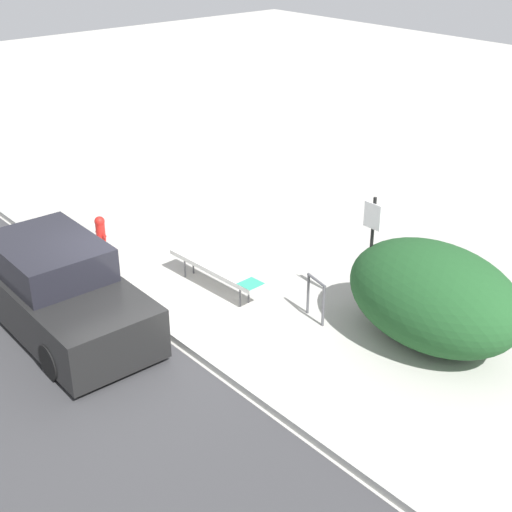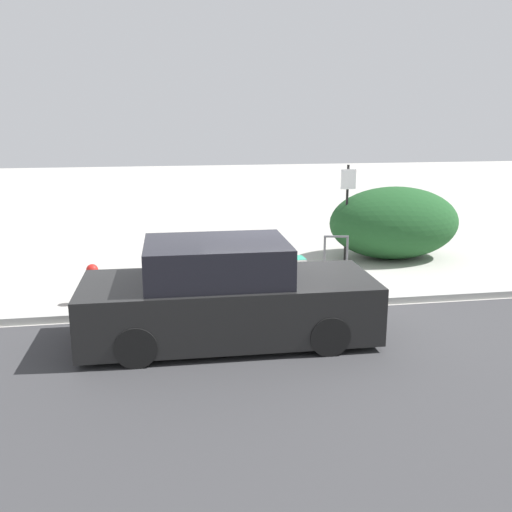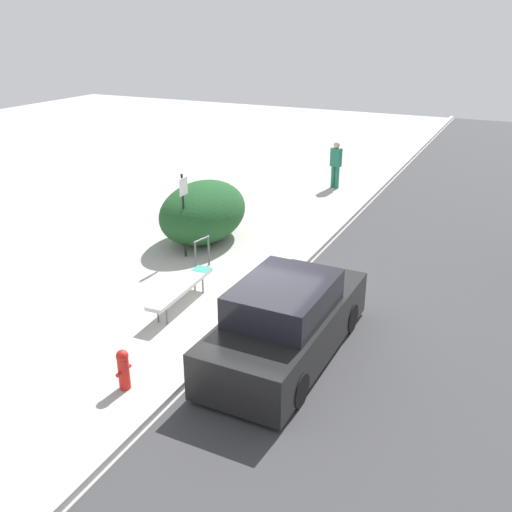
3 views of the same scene
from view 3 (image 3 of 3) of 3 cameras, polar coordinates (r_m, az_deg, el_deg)
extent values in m
plane|color=#ADAAA3|center=(12.49, -0.48, -6.06)|extent=(60.00, 60.00, 0.00)
cube|color=#38383A|center=(11.51, 23.66, -10.87)|extent=(60.00, 10.00, 0.01)
cube|color=#A8A8A3|center=(12.45, -0.48, -5.80)|extent=(60.00, 0.20, 0.13)
cylinder|color=#515156|center=(12.24, -8.92, -5.86)|extent=(0.04, 0.04, 0.42)
cylinder|color=#515156|center=(13.51, -5.34, -2.84)|extent=(0.04, 0.04, 0.42)
cylinder|color=#515156|center=(12.35, -9.78, -5.66)|extent=(0.04, 0.04, 0.42)
cylinder|color=#515156|center=(13.60, -6.14, -2.68)|extent=(0.04, 0.04, 0.42)
cube|color=silver|center=(12.80, -7.52, -3.17)|extent=(2.36, 0.51, 0.09)
cube|color=teal|center=(13.56, -5.45, -1.31)|extent=(0.38, 0.40, 0.01)
cylinder|color=#515156|center=(14.57, -6.07, -0.08)|extent=(0.05, 0.05, 0.80)
cylinder|color=#515156|center=(14.91, -4.76, 0.50)|extent=(0.05, 0.05, 0.80)
cylinder|color=#515156|center=(14.59, -5.46, 1.66)|extent=(0.55, 0.16, 0.05)
cylinder|color=black|center=(15.29, -7.24, 3.96)|extent=(0.06, 0.06, 2.30)
cube|color=white|center=(15.03, -7.26, 6.90)|extent=(0.36, 0.02, 0.46)
cylinder|color=red|center=(10.36, -13.07, -11.37)|extent=(0.20, 0.20, 0.60)
sphere|color=red|center=(10.17, -13.24, -9.70)|extent=(0.22, 0.22, 0.22)
cylinder|color=red|center=(10.24, -13.58, -11.46)|extent=(0.08, 0.07, 0.07)
cylinder|color=red|center=(10.42, -12.62, -10.72)|extent=(0.08, 0.07, 0.07)
ellipsoid|color=#1E4C23|center=(16.47, -5.29, 4.40)|extent=(3.19, 2.17, 1.75)
cylinder|color=#267259|center=(22.10, 8.10, 7.77)|extent=(0.16, 0.16, 0.84)
cylinder|color=#267259|center=(22.20, 7.71, 7.86)|extent=(0.16, 0.16, 0.84)
cube|color=#267259|center=(21.97, 8.01, 9.75)|extent=(0.31, 0.44, 0.69)
sphere|color=tan|center=(21.87, 8.08, 10.93)|extent=(0.24, 0.24, 0.24)
cylinder|color=black|center=(12.46, 2.29, -4.59)|extent=(0.60, 0.19, 0.60)
cylinder|color=black|center=(11.97, 9.35, -6.11)|extent=(0.60, 0.19, 0.60)
cylinder|color=black|center=(10.34, -4.18, -10.85)|extent=(0.60, 0.19, 0.60)
cylinder|color=black|center=(9.74, 4.21, -13.19)|extent=(0.60, 0.19, 0.60)
cube|color=black|center=(10.95, 3.15, -7.28)|extent=(4.49, 1.82, 0.88)
cube|color=black|center=(10.46, 2.84, -4.25)|extent=(2.17, 1.61, 0.62)
camera|label=1|loc=(19.35, 30.73, 22.01)|focal=50.00mm
camera|label=2|loc=(9.50, 53.85, -2.63)|focal=40.00mm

